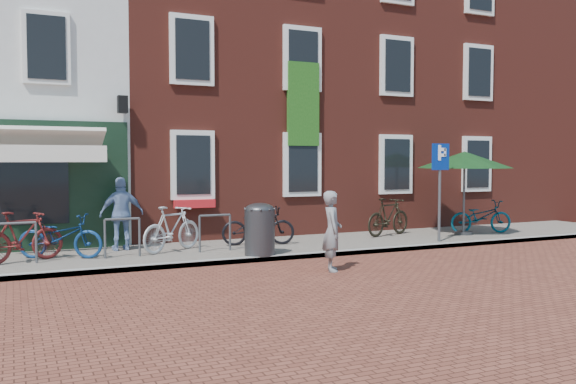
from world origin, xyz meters
name	(u,v)px	position (x,y,z in m)	size (l,w,h in m)	color
ground	(210,266)	(0.00, 0.00, 0.00)	(80.00, 80.00, 0.00)	brown
sidewalk	(232,250)	(1.00, 1.50, 0.05)	(24.00, 3.00, 0.10)	slate
building_brick_mid	(203,69)	(2.00, 7.00, 5.00)	(6.00, 8.00, 10.00)	maroon
building_brick_right	(366,79)	(8.00, 7.00, 5.00)	(6.00, 8.00, 10.00)	maroon
filler_right	(504,101)	(14.50, 7.00, 4.50)	(7.00, 8.00, 9.00)	maroon
litter_bin	(260,226)	(1.20, 0.30, 0.71)	(0.64, 0.64, 1.18)	#38383B
parking_sign	(440,175)	(6.05, 0.42, 1.76)	(0.50, 0.08, 2.43)	#4C4C4F
parasol	(465,157)	(7.58, 1.30, 2.21)	(2.53, 2.53, 2.35)	#4C4C4F
woman	(332,231)	(1.97, -1.48, 0.77)	(0.56, 0.37, 1.53)	slate
cafe_person	(122,214)	(-1.34, 2.22, 0.92)	(0.96, 0.40, 1.64)	#6F87B4
bicycle_1	(22,237)	(-3.41, 1.42, 0.61)	(0.48, 1.69, 1.01)	#5B1917
bicycle_2	(60,236)	(-2.68, 1.60, 0.56)	(0.61, 1.74, 0.91)	navy
bicycle_3	(172,229)	(-0.37, 1.56, 0.61)	(0.48, 1.69, 1.01)	#B8B8BB
bicycle_4	(258,226)	(1.74, 1.73, 0.56)	(0.61, 1.74, 0.91)	black
bicycle_5	(388,217)	(5.56, 1.92, 0.61)	(0.48, 1.69, 1.01)	black
bicycle_6	(481,217)	(8.21, 1.33, 0.56)	(0.61, 1.74, 0.91)	#064055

